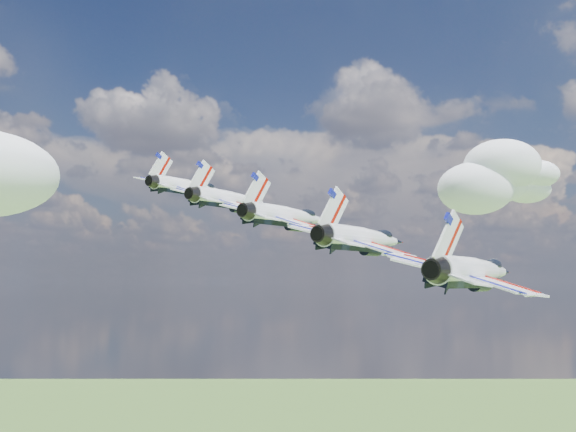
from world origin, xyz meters
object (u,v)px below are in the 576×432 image
(jet_1, at_px, (232,200))
(jet_4, at_px, (475,271))
(jet_0, at_px, (190,187))
(jet_2, at_px, (288,216))
(jet_3, at_px, (364,238))

(jet_1, xyz_separation_m, jet_4, (27.16, -22.82, -8.10))
(jet_0, xyz_separation_m, jet_4, (36.22, -30.43, -10.80))
(jet_2, height_order, jet_3, jet_2)
(jet_0, bearing_deg, jet_4, -24.36)
(jet_2, height_order, jet_4, jet_2)
(jet_0, distance_m, jet_4, 48.52)
(jet_0, relative_size, jet_3, 1.00)
(jet_2, bearing_deg, jet_1, 155.64)
(jet_3, bearing_deg, jet_4, -24.36)
(jet_1, relative_size, jet_4, 1.00)
(jet_2, distance_m, jet_4, 24.26)
(jet_0, relative_size, jet_4, 1.00)
(jet_2, xyz_separation_m, jet_4, (18.11, -15.21, -5.40))
(jet_1, bearing_deg, jet_3, -24.36)
(jet_1, relative_size, jet_3, 1.00)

